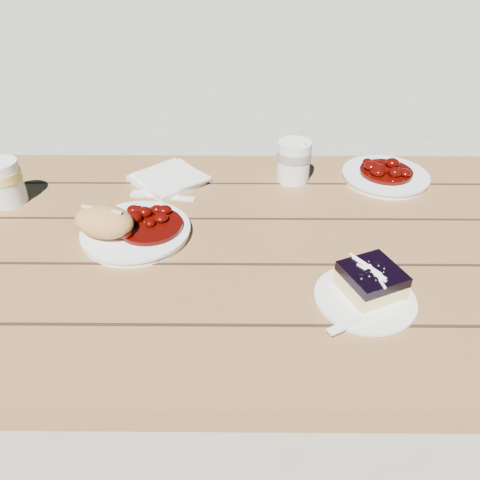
{
  "coord_description": "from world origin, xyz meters",
  "views": [
    {
      "loc": [
        0.13,
        -0.78,
        1.31
      ],
      "look_at": [
        0.12,
        -0.08,
        0.81
      ],
      "focal_mm": 35.0,
      "sensor_mm": 36.0,
      "label": 1
    }
  ],
  "objects_px": {
    "bread_roll": "(104,221)",
    "second_cup": "(4,182)",
    "dessert_plate": "(364,299)",
    "blueberry_cake": "(371,280)",
    "main_plate": "(136,232)",
    "coffee_cup": "(294,161)",
    "picnic_table": "(185,298)",
    "second_plate": "(385,177)"
  },
  "relations": [
    {
      "from": "main_plate",
      "to": "second_plate",
      "type": "height_order",
      "value": "same"
    },
    {
      "from": "main_plate",
      "to": "bread_roll",
      "type": "distance_m",
      "value": 0.07
    },
    {
      "from": "second_plate",
      "to": "second_cup",
      "type": "bearing_deg",
      "value": -172.71
    },
    {
      "from": "blueberry_cake",
      "to": "main_plate",
      "type": "bearing_deg",
      "value": 134.06
    },
    {
      "from": "second_plate",
      "to": "coffee_cup",
      "type": "bearing_deg",
      "value": -179.62
    },
    {
      "from": "picnic_table",
      "to": "second_plate",
      "type": "height_order",
      "value": "second_plate"
    },
    {
      "from": "picnic_table",
      "to": "second_cup",
      "type": "xyz_separation_m",
      "value": [
        -0.41,
        0.15,
        0.21
      ]
    },
    {
      "from": "main_plate",
      "to": "bread_roll",
      "type": "height_order",
      "value": "bread_roll"
    },
    {
      "from": "main_plate",
      "to": "coffee_cup",
      "type": "height_order",
      "value": "coffee_cup"
    },
    {
      "from": "coffee_cup",
      "to": "bread_roll",
      "type": "bearing_deg",
      "value": -146.19
    },
    {
      "from": "dessert_plate",
      "to": "blueberry_cake",
      "type": "height_order",
      "value": "blueberry_cake"
    },
    {
      "from": "second_cup",
      "to": "blueberry_cake",
      "type": "bearing_deg",
      "value": -22.56
    },
    {
      "from": "picnic_table",
      "to": "second_cup",
      "type": "distance_m",
      "value": 0.49
    },
    {
      "from": "blueberry_cake",
      "to": "second_plate",
      "type": "xyz_separation_m",
      "value": [
        0.13,
        0.43,
        -0.03
      ]
    },
    {
      "from": "dessert_plate",
      "to": "coffee_cup",
      "type": "relative_size",
      "value": 1.67
    },
    {
      "from": "dessert_plate",
      "to": "blueberry_cake",
      "type": "xyz_separation_m",
      "value": [
        0.01,
        0.01,
        0.03
      ]
    },
    {
      "from": "blueberry_cake",
      "to": "second_cup",
      "type": "relative_size",
      "value": 1.19
    },
    {
      "from": "bread_roll",
      "to": "second_cup",
      "type": "height_order",
      "value": "second_cup"
    },
    {
      "from": "coffee_cup",
      "to": "second_cup",
      "type": "relative_size",
      "value": 1.0
    },
    {
      "from": "coffee_cup",
      "to": "second_plate",
      "type": "height_order",
      "value": "coffee_cup"
    },
    {
      "from": "picnic_table",
      "to": "second_cup",
      "type": "height_order",
      "value": "second_cup"
    },
    {
      "from": "bread_roll",
      "to": "main_plate",
      "type": "bearing_deg",
      "value": 19.98
    },
    {
      "from": "picnic_table",
      "to": "dessert_plate",
      "type": "xyz_separation_m",
      "value": [
        0.34,
        -0.18,
        0.17
      ]
    },
    {
      "from": "dessert_plate",
      "to": "main_plate",
      "type": "bearing_deg",
      "value": 155.55
    },
    {
      "from": "picnic_table",
      "to": "dessert_plate",
      "type": "height_order",
      "value": "dessert_plate"
    },
    {
      "from": "bread_roll",
      "to": "coffee_cup",
      "type": "distance_m",
      "value": 0.48
    },
    {
      "from": "blueberry_cake",
      "to": "second_plate",
      "type": "distance_m",
      "value": 0.45
    },
    {
      "from": "coffee_cup",
      "to": "second_cup",
      "type": "bearing_deg",
      "value": -170.35
    },
    {
      "from": "coffee_cup",
      "to": "second_plate",
      "type": "relative_size",
      "value": 0.49
    },
    {
      "from": "main_plate",
      "to": "second_plate",
      "type": "bearing_deg",
      "value": 23.4
    },
    {
      "from": "bread_roll",
      "to": "picnic_table",
      "type": "bearing_deg",
      "value": 1.83
    },
    {
      "from": "picnic_table",
      "to": "coffee_cup",
      "type": "bearing_deg",
      "value": 46.1
    },
    {
      "from": "bread_roll",
      "to": "blueberry_cake",
      "type": "height_order",
      "value": "bread_roll"
    },
    {
      "from": "main_plate",
      "to": "coffee_cup",
      "type": "bearing_deg",
      "value": 35.7
    },
    {
      "from": "bread_roll",
      "to": "blueberry_cake",
      "type": "relative_size",
      "value": 1.03
    },
    {
      "from": "bread_roll",
      "to": "dessert_plate",
      "type": "height_order",
      "value": "bread_roll"
    },
    {
      "from": "coffee_cup",
      "to": "picnic_table",
      "type": "bearing_deg",
      "value": -133.9
    },
    {
      "from": "bread_roll",
      "to": "second_plate",
      "type": "xyz_separation_m",
      "value": [
        0.63,
        0.27,
        -0.04
      ]
    },
    {
      "from": "second_plate",
      "to": "picnic_table",
      "type": "bearing_deg",
      "value": -151.36
    },
    {
      "from": "picnic_table",
      "to": "dessert_plate",
      "type": "bearing_deg",
      "value": -28.02
    },
    {
      "from": "main_plate",
      "to": "blueberry_cake",
      "type": "height_order",
      "value": "blueberry_cake"
    },
    {
      "from": "second_cup",
      "to": "main_plate",
      "type": "bearing_deg",
      "value": -22.91
    }
  ]
}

